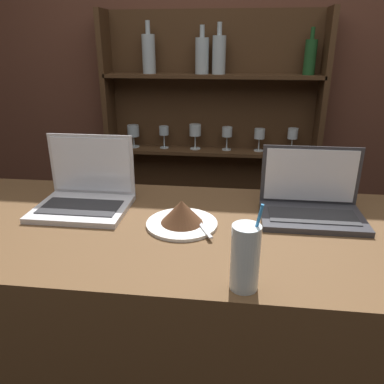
% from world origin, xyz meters
% --- Properties ---
extents(bar_counter, '(2.14, 0.68, 1.06)m').
position_xyz_m(bar_counter, '(0.00, 0.34, 0.53)').
color(bar_counter, brown).
rests_on(bar_counter, ground_plane).
extents(back_wall, '(7.00, 0.06, 2.70)m').
position_xyz_m(back_wall, '(0.00, 1.68, 1.35)').
color(back_wall, brown).
rests_on(back_wall, ground_plane).
extents(back_shelf, '(1.27, 0.18, 1.76)m').
position_xyz_m(back_shelf, '(-0.08, 1.60, 0.94)').
color(back_shelf, '#472D19').
rests_on(back_shelf, ground_plane).
extents(laptop_near, '(0.30, 0.24, 0.23)m').
position_xyz_m(laptop_near, '(-0.42, 0.45, 1.11)').
color(laptop_near, silver).
rests_on(laptop_near, bar_counter).
extents(laptop_far, '(0.31, 0.20, 0.21)m').
position_xyz_m(laptop_far, '(0.32, 0.47, 1.11)').
color(laptop_far, '#333338').
rests_on(laptop_far, bar_counter).
extents(cake_plate, '(0.22, 0.22, 0.08)m').
position_xyz_m(cake_plate, '(-0.08, 0.35, 1.10)').
color(cake_plate, white).
rests_on(cake_plate, bar_counter).
extents(water_glass, '(0.06, 0.06, 0.21)m').
position_xyz_m(water_glass, '(0.10, 0.06, 1.14)').
color(water_glass, silver).
rests_on(water_glass, bar_counter).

